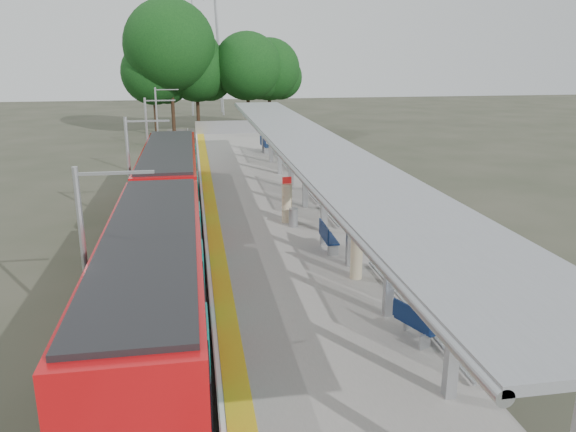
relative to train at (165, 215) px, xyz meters
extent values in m
cube|color=#59544C|center=(0.00, 6.14, -1.93)|extent=(3.00, 70.00, 0.24)
cube|color=gray|center=(4.50, 6.14, -1.55)|extent=(6.00, 50.00, 1.00)
cube|color=yellow|center=(1.95, 6.14, -1.04)|extent=(0.60, 50.00, 0.02)
cube|color=#9EA0A5|center=(4.50, 31.09, -0.45)|extent=(6.00, 0.10, 1.20)
cube|color=black|center=(0.00, -7.02, -1.40)|extent=(2.50, 13.50, 0.70)
cube|color=red|center=(0.00, -7.02, 0.20)|extent=(2.65, 13.50, 2.50)
cube|color=black|center=(0.00, -7.02, 0.25)|extent=(2.72, 12.96, 1.20)
cube|color=black|center=(0.00, -7.02, 1.50)|extent=(2.40, 12.82, 0.15)
cube|color=#0B766C|center=(1.36, -7.02, 0.05)|extent=(0.04, 1.30, 2.00)
cube|color=black|center=(0.00, 7.08, -1.40)|extent=(2.50, 13.50, 0.70)
cube|color=red|center=(0.00, 7.08, 0.20)|extent=(2.65, 13.50, 2.50)
cube|color=black|center=(0.00, 7.08, 0.25)|extent=(2.72, 12.96, 1.20)
cube|color=black|center=(0.00, 7.08, 1.50)|extent=(2.40, 12.83, 0.15)
cube|color=#0B766C|center=(1.36, 7.08, 0.05)|extent=(0.04, 1.30, 2.00)
cylinder|color=black|center=(0.00, 2.36, -1.70)|extent=(2.20, 0.70, 0.70)
cube|color=black|center=(0.00, 0.03, -0.05)|extent=(2.30, 0.80, 2.40)
cube|color=#9EA0A5|center=(6.50, -11.86, 0.70)|extent=(0.25, 0.25, 3.50)
cube|color=#9EA0A5|center=(6.50, -7.86, 0.70)|extent=(0.25, 0.25, 3.50)
cube|color=#9EA0A5|center=(6.50, -3.86, 0.70)|extent=(0.25, 0.25, 3.50)
cube|color=#9EA0A5|center=(6.50, 0.14, 0.70)|extent=(0.25, 0.25, 3.50)
cube|color=#9EA0A5|center=(6.50, 4.14, 0.70)|extent=(0.25, 0.25, 3.50)
cube|color=#9EA0A5|center=(6.50, 8.14, 0.70)|extent=(0.25, 0.25, 3.50)
cube|color=#9EA0A5|center=(6.50, 12.14, 0.70)|extent=(0.25, 0.25, 3.50)
cube|color=#9EA0A5|center=(6.50, 16.14, 0.70)|extent=(0.25, 0.25, 3.50)
cube|color=#9EA0A5|center=(6.50, 20.14, 0.70)|extent=(0.25, 0.25, 3.50)
cube|color=gray|center=(6.10, 2.14, 2.53)|extent=(3.20, 38.00, 0.16)
cylinder|color=#9EA0A5|center=(4.55, 2.14, 2.45)|extent=(0.24, 38.00, 0.24)
cube|color=silver|center=(7.20, -9.86, 0.15)|extent=(0.05, 3.70, 2.20)
cube|color=silver|center=(7.20, -5.86, 0.15)|extent=(0.05, 3.70, 2.20)
cube|color=silver|center=(7.20, 2.14, 0.15)|extent=(0.05, 3.70, 2.20)
cube|color=silver|center=(7.20, 6.14, 0.15)|extent=(0.05, 3.70, 2.20)
cube|color=silver|center=(7.20, 14.14, 0.15)|extent=(0.05, 3.70, 2.20)
cube|color=silver|center=(7.20, 18.14, 0.15)|extent=(0.05, 3.70, 2.20)
cylinder|color=#382316|center=(-2.45, 38.26, 0.07)|extent=(0.36, 0.36, 4.24)
sphere|color=#174D16|center=(-2.45, 38.26, 4.30)|extent=(6.44, 6.44, 6.44)
cylinder|color=#382316|center=(-0.64, 37.62, 0.95)|extent=(0.36, 0.36, 6.00)
sphere|color=#174D16|center=(-0.64, 37.62, 6.95)|extent=(9.12, 9.12, 9.12)
cylinder|color=#382316|center=(1.91, 39.18, 0.18)|extent=(0.36, 0.36, 4.47)
sphere|color=#174D16|center=(1.91, 39.18, 4.65)|extent=(6.79, 6.79, 6.79)
cylinder|color=#382316|center=(7.20, 38.53, 0.27)|extent=(0.36, 0.36, 4.64)
sphere|color=#174D16|center=(7.20, 38.53, 4.91)|extent=(7.06, 7.06, 7.06)
cylinder|color=#382316|center=(9.75, 40.48, 0.14)|extent=(0.36, 0.36, 4.39)
sphere|color=#174D16|center=(9.75, 40.48, 4.53)|extent=(6.67, 6.67, 6.67)
cylinder|color=#9EA0A5|center=(-1.80, -6.86, 0.65)|extent=(0.16, 0.16, 5.40)
cube|color=#9EA0A5|center=(-0.80, -6.86, 3.15)|extent=(2.00, 0.08, 0.08)
cylinder|color=#9EA0A5|center=(-1.80, 5.14, 0.65)|extent=(0.16, 0.16, 5.40)
cube|color=#9EA0A5|center=(-0.80, 5.14, 3.15)|extent=(2.00, 0.08, 0.08)
cylinder|color=#9EA0A5|center=(-1.80, 17.14, 0.65)|extent=(0.16, 0.16, 5.40)
cube|color=#9EA0A5|center=(-0.80, 17.14, 3.15)|extent=(2.00, 0.08, 0.08)
cylinder|color=#9EA0A5|center=(-1.80, 29.14, 0.65)|extent=(0.16, 0.16, 5.40)
cube|color=#9EA0A5|center=(-0.80, 29.14, 3.15)|extent=(2.00, 0.08, 0.08)
cube|color=navy|center=(6.80, -9.29, -0.65)|extent=(0.88, 1.39, 0.05)
cube|color=navy|center=(6.62, -9.29, -0.38)|extent=(0.56, 1.26, 0.49)
cube|color=#9EA0A5|center=(6.80, -9.83, -0.86)|extent=(0.35, 0.19, 0.39)
cube|color=#9EA0A5|center=(6.80, -8.76, -0.86)|extent=(0.35, 0.19, 0.39)
cube|color=navy|center=(6.17, -2.17, -0.59)|extent=(0.49, 1.55, 0.06)
cube|color=navy|center=(5.96, -2.17, -0.28)|extent=(0.09, 1.54, 0.56)
cube|color=#9EA0A5|center=(6.17, -2.78, -0.83)|extent=(0.41, 0.07, 0.45)
cube|color=#9EA0A5|center=(6.17, -1.55, -0.83)|extent=(0.41, 0.07, 0.45)
cube|color=navy|center=(6.68, 20.24, -0.55)|extent=(0.69, 1.72, 0.07)
cube|color=navy|center=(6.46, 20.24, -0.22)|extent=(0.26, 1.67, 0.61)
cube|color=#9EA0A5|center=(6.68, 19.57, -0.81)|extent=(0.45, 0.12, 0.49)
cube|color=#9EA0A5|center=(6.68, 20.91, -0.81)|extent=(0.45, 0.12, 0.49)
cylinder|color=beige|center=(6.40, -5.02, -0.29)|extent=(0.40, 0.40, 1.51)
cube|color=red|center=(6.40, -5.02, 0.61)|extent=(0.35, 0.17, 0.25)
cylinder|color=beige|center=(5.21, 1.78, -0.19)|extent=(0.46, 0.46, 1.72)
cube|color=red|center=(5.21, 1.78, 0.84)|extent=(0.41, 0.12, 0.29)
cylinder|color=#9EA0A5|center=(5.36, 1.04, -0.65)|extent=(0.40, 0.40, 0.81)
camera|label=1|loc=(1.25, -21.81, 6.15)|focal=35.00mm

